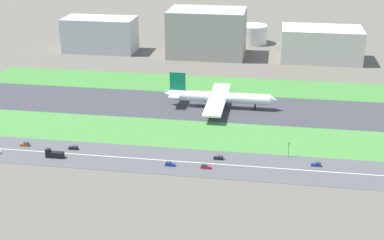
# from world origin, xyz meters

# --- Properties ---
(ground_plane) EXTENTS (800.00, 800.00, 0.00)m
(ground_plane) POSITION_xyz_m (0.00, 0.00, 0.00)
(ground_plane) COLOR #5B564C
(runway) EXTENTS (280.00, 46.00, 0.10)m
(runway) POSITION_xyz_m (0.00, 0.00, 0.05)
(runway) COLOR #38383D
(runway) RESTS_ON ground_plane
(grass_median_north) EXTENTS (280.00, 36.00, 0.10)m
(grass_median_north) POSITION_xyz_m (0.00, 41.00, 0.05)
(grass_median_north) COLOR #3D7A33
(grass_median_north) RESTS_ON ground_plane
(grass_median_south) EXTENTS (280.00, 36.00, 0.10)m
(grass_median_south) POSITION_xyz_m (0.00, -41.00, 0.05)
(grass_median_south) COLOR #427F38
(grass_median_south) RESTS_ON ground_plane
(highway) EXTENTS (280.00, 28.00, 0.10)m
(highway) POSITION_xyz_m (0.00, -73.00, 0.05)
(highway) COLOR #4C4C4F
(highway) RESTS_ON ground_plane
(highway_centerline) EXTENTS (266.00, 0.50, 0.01)m
(highway_centerline) POSITION_xyz_m (0.00, -73.00, 0.11)
(highway_centerline) COLOR silver
(highway_centerline) RESTS_ON highway
(airliner) EXTENTS (65.00, 56.00, 19.70)m
(airliner) POSITION_xyz_m (16.42, 0.00, 6.23)
(airliner) COLOR white
(airliner) RESTS_ON runway
(car_5) EXTENTS (4.40, 1.80, 2.00)m
(car_5) POSITION_xyz_m (-69.35, -68.00, 0.92)
(car_5) COLOR brown
(car_5) RESTS_ON highway
(truck_0) EXTENTS (8.40, 2.50, 4.00)m
(truck_0) POSITION_xyz_m (-50.38, -78.00, 1.67)
(truck_0) COLOR black
(truck_0) RESTS_ON highway
(car_3) EXTENTS (4.40, 1.80, 2.00)m
(car_3) POSITION_xyz_m (3.73, -78.00, 0.92)
(car_3) COLOR navy
(car_3) RESTS_ON highway
(car_1) EXTENTS (4.40, 1.80, 2.00)m
(car_1) POSITION_xyz_m (-44.82, -68.00, 0.92)
(car_1) COLOR black
(car_1) RESTS_ON highway
(car_4) EXTENTS (4.40, 1.80, 2.00)m
(car_4) POSITION_xyz_m (68.47, -68.00, 0.92)
(car_4) COLOR navy
(car_4) RESTS_ON highway
(car_0) EXTENTS (4.40, 1.80, 2.00)m
(car_0) POSITION_xyz_m (24.76, -68.00, 0.92)
(car_0) COLOR black
(car_0) RESTS_ON highway
(car_2) EXTENTS (4.40, 1.80, 2.00)m
(car_2) POSITION_xyz_m (19.80, -78.00, 0.92)
(car_2) COLOR #B2191E
(car_2) RESTS_ON highway
(traffic_light) EXTENTS (0.36, 0.50, 7.20)m
(traffic_light) POSITION_xyz_m (56.09, -60.01, 4.29)
(traffic_light) COLOR #4C4C51
(traffic_light) RESTS_ON highway
(terminal_building) EXTENTS (55.54, 27.37, 26.36)m
(terminal_building) POSITION_xyz_m (-90.00, 114.00, 13.18)
(terminal_building) COLOR #B2B2B7
(terminal_building) RESTS_ON ground_plane
(hangar_building) EXTENTS (57.52, 38.09, 35.27)m
(hangar_building) POSITION_xyz_m (-5.28, 114.00, 17.63)
(hangar_building) COLOR #9E998E
(hangar_building) RESTS_ON ground_plane
(office_tower) EXTENTS (58.41, 34.33, 24.13)m
(office_tower) POSITION_xyz_m (80.14, 114.00, 12.07)
(office_tower) COLOR beige
(office_tower) RESTS_ON ground_plane
(fuel_tank_west) EXTENTS (24.79, 24.79, 15.13)m
(fuel_tank_west) POSITION_xyz_m (26.88, 159.00, 7.57)
(fuel_tank_west) COLOR silver
(fuel_tank_west) RESTS_ON ground_plane
(fuel_tank_centre) EXTENTS (24.38, 24.38, 14.68)m
(fuel_tank_centre) POSITION_xyz_m (64.42, 159.00, 7.34)
(fuel_tank_centre) COLOR silver
(fuel_tank_centre) RESTS_ON ground_plane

